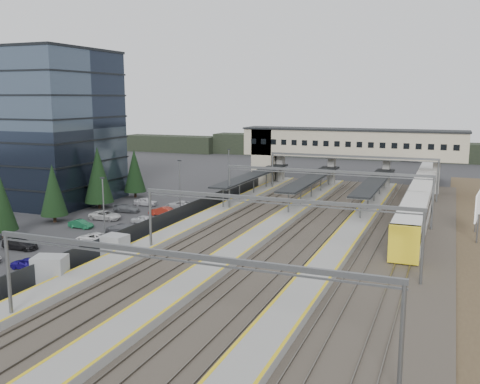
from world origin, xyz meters
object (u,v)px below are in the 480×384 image
at_px(relay_cabin_near, 50,269).
at_px(footbridge, 336,146).
at_px(office_building, 32,126).
at_px(relay_cabin_far, 115,245).
at_px(billboard, 478,207).
at_px(train, 422,193).

height_order(relay_cabin_near, footbridge, footbridge).
xyz_separation_m(office_building, relay_cabin_far, (30.87, -22.16, -11.06)).
bearing_deg(billboard, office_building, -179.74).
relative_size(office_building, footbridge, 0.60).
distance_m(footbridge, billboard, 38.09).
height_order(train, billboard, billboard).
bearing_deg(office_building, footbridge, 34.47).
xyz_separation_m(relay_cabin_far, train, (29.13, 39.43, 1.08)).
xyz_separation_m(footbridge, train, (16.30, -12.73, -5.72)).
distance_m(relay_cabin_near, billboard, 48.82).
bearing_deg(relay_cabin_near, billboard, 40.49).
height_order(relay_cabin_near, train, train).
bearing_deg(relay_cabin_far, train, 53.55).
height_order(footbridge, billboard, footbridge).
bearing_deg(office_building, relay_cabin_near, -46.15).
distance_m(footbridge, train, 21.46).
xyz_separation_m(relay_cabin_near, footbridge, (13.58, 61.35, 6.72)).
xyz_separation_m(relay_cabin_near, relay_cabin_far, (0.74, 9.19, -0.07)).
distance_m(relay_cabin_far, billboard, 42.80).
bearing_deg(train, office_building, -163.94).
height_order(office_building, relay_cabin_near, office_building).
height_order(footbridge, train, footbridge).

